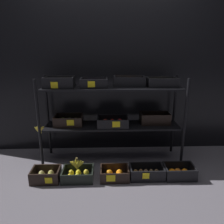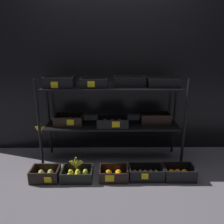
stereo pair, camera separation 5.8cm
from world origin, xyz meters
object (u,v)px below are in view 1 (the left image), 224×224
at_px(crate_ground_pear, 46,176).
at_px(crate_ground_kiwi, 147,173).
at_px(crate_ground_orange, 114,174).
at_px(crate_ground_lemon, 78,175).
at_px(display_rack, 112,105).
at_px(crate_ground_rightmost_orange, 179,173).
at_px(banana_bunch_loose, 77,164).

relative_size(crate_ground_pear, crate_ground_kiwi, 0.81).
bearing_deg(crate_ground_orange, crate_ground_lemon, 179.60).
bearing_deg(crate_ground_lemon, display_rack, 48.31).
distance_m(crate_ground_kiwi, crate_ground_rightmost_orange, 0.37).
bearing_deg(crate_ground_pear, crate_ground_orange, 1.05).
bearing_deg(crate_ground_lemon, crate_ground_pear, -177.28).
height_order(crate_ground_orange, banana_bunch_loose, banana_bunch_loose).
relative_size(crate_ground_kiwi, crate_ground_rightmost_orange, 1.12).
xyz_separation_m(display_rack, crate_ground_rightmost_orange, (0.74, -0.44, -0.68)).
relative_size(crate_ground_rightmost_orange, banana_bunch_loose, 2.01).
relative_size(display_rack, banana_bunch_loose, 10.74).
xyz_separation_m(display_rack, crate_ground_orange, (0.01, -0.44, -0.69)).
xyz_separation_m(display_rack, crate_ground_lemon, (-0.39, -0.44, -0.69)).
bearing_deg(crate_ground_rightmost_orange, display_rack, 149.39).
distance_m(crate_ground_pear, crate_ground_orange, 0.75).
relative_size(crate_ground_lemon, crate_ground_orange, 1.08).
xyz_separation_m(crate_ground_lemon, banana_bunch_loose, (-0.01, -0.00, 0.13)).
relative_size(crate_ground_lemon, banana_bunch_loose, 2.02).
distance_m(crate_ground_pear, crate_ground_lemon, 0.35).
xyz_separation_m(crate_ground_kiwi, crate_ground_rightmost_orange, (0.37, -0.00, 0.00)).
relative_size(crate_ground_kiwi, banana_bunch_loose, 2.24).
xyz_separation_m(crate_ground_lemon, crate_ground_orange, (0.40, -0.00, 0.00)).
bearing_deg(banana_bunch_loose, crate_ground_kiwi, 0.47).
bearing_deg(banana_bunch_loose, crate_ground_pear, -177.58).
distance_m(display_rack, crate_ground_orange, 0.82).
bearing_deg(crate_ground_orange, crate_ground_rightmost_orange, 0.23).
distance_m(crate_ground_lemon, crate_ground_rightmost_orange, 1.14).
bearing_deg(display_rack, crate_ground_orange, -88.33).
relative_size(crate_ground_orange, crate_ground_kiwi, 0.84).
bearing_deg(crate_ground_rightmost_orange, crate_ground_lemon, -180.00).
distance_m(crate_ground_pear, crate_ground_rightmost_orange, 1.49).
height_order(crate_ground_orange, crate_ground_rightmost_orange, crate_ground_rightmost_orange).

